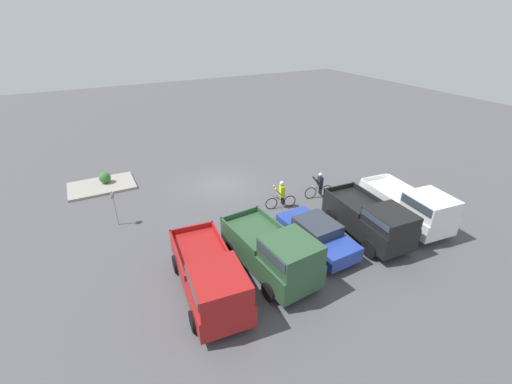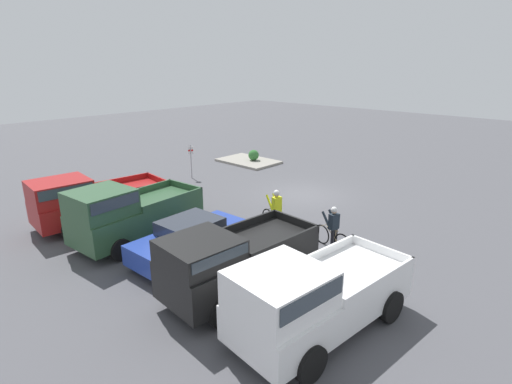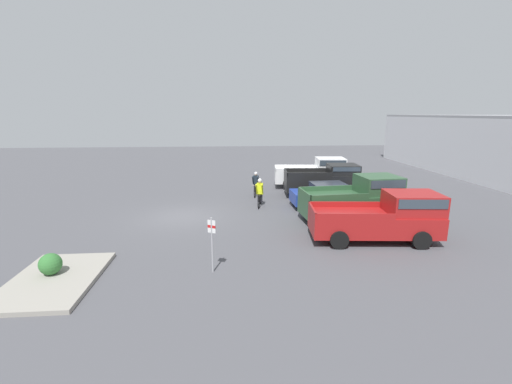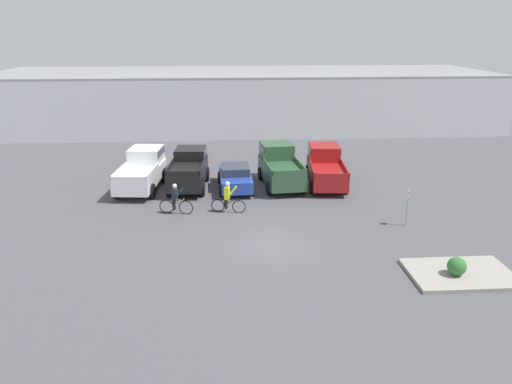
{
  "view_description": "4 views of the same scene",
  "coord_description": "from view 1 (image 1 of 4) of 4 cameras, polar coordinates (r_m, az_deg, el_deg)",
  "views": [
    {
      "loc": [
        7.39,
        19.05,
        10.01
      ],
      "look_at": [
        -0.41,
        4.06,
        1.2
      ],
      "focal_mm": 24.0,
      "sensor_mm": 36.0,
      "label": 1
    },
    {
      "loc": [
        -11.71,
        16.22,
        6.56
      ],
      "look_at": [
        -0.41,
        4.06,
        1.2
      ],
      "focal_mm": 28.0,
      "sensor_mm": 36.0,
      "label": 2
    },
    {
      "loc": [
        18.0,
        2.57,
        5.47
      ],
      "look_at": [
        -0.41,
        4.06,
        1.2
      ],
      "focal_mm": 24.0,
      "sensor_mm": 36.0,
      "label": 3
    },
    {
      "loc": [
        -2.05,
        -20.2,
        9.22
      ],
      "look_at": [
        -0.41,
        4.06,
        1.2
      ],
      "focal_mm": 35.0,
      "sensor_mm": 36.0,
      "label": 4
    }
  ],
  "objects": [
    {
      "name": "ground_plane",
      "position": [
        22.75,
        -5.64,
        1.29
      ],
      "size": [
        80.0,
        80.0,
        0.0
      ],
      "primitive_type": "plane",
      "color": "#4C4C51"
    },
    {
      "name": "pickup_truck_0",
      "position": [
        19.55,
        24.5,
        -2.11
      ],
      "size": [
        2.65,
        5.35,
        2.21
      ],
      "color": "white",
      "rests_on": "ground_plane"
    },
    {
      "name": "pickup_truck_1",
      "position": [
        17.66,
        18.63,
        -4.29
      ],
      "size": [
        2.43,
        4.95,
        2.13
      ],
      "color": "black",
      "rests_on": "ground_plane"
    },
    {
      "name": "sedan_0",
      "position": [
        16.6,
        10.04,
        -6.94
      ],
      "size": [
        2.12,
        4.4,
        1.44
      ],
      "color": "#233D9E",
      "rests_on": "ground_plane"
    },
    {
      "name": "pickup_truck_2",
      "position": [
        14.52,
        3.09,
        -9.91
      ],
      "size": [
        2.59,
        5.14,
        2.34
      ],
      "color": "#2D5133",
      "rests_on": "ground_plane"
    },
    {
      "name": "pickup_truck_3",
      "position": [
        13.54,
        -7.51,
        -13.91
      ],
      "size": [
        2.6,
        5.6,
        2.14
      ],
      "color": "maroon",
      "rests_on": "ground_plane"
    },
    {
      "name": "cyclist_0",
      "position": [
        19.6,
        4.24,
        -0.42
      ],
      "size": [
        1.82,
        0.55,
        1.71
      ],
      "color": "black",
      "rests_on": "ground_plane"
    },
    {
      "name": "cyclist_1",
      "position": [
        21.05,
        10.51,
        1.08
      ],
      "size": [
        1.78,
        0.54,
        1.65
      ],
      "color": "black",
      "rests_on": "ground_plane"
    },
    {
      "name": "fire_lane_sign",
      "position": [
        19.24,
        -22.55,
        -1.94
      ],
      "size": [
        0.16,
        0.28,
        2.01
      ],
      "color": "#9E9EA3",
      "rests_on": "ground_plane"
    },
    {
      "name": "curb_island",
      "position": [
        24.43,
        -24.32,
        0.94
      ],
      "size": [
        4.04,
        2.72,
        0.15
      ],
      "primitive_type": "cube",
      "color": "gray",
      "rests_on": "ground_plane"
    },
    {
      "name": "shrub",
      "position": [
        24.45,
        -23.88,
        2.21
      ],
      "size": [
        0.73,
        0.73,
        0.73
      ],
      "color": "#337033",
      "rests_on": "curb_island"
    }
  ]
}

